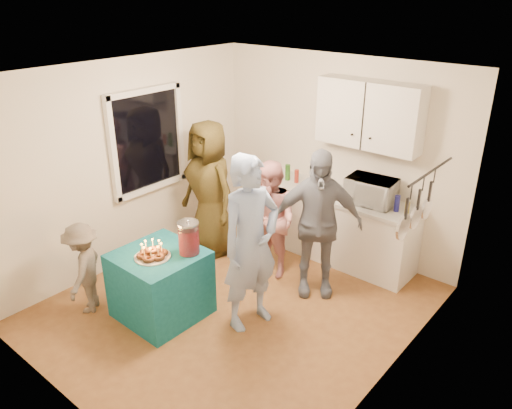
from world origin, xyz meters
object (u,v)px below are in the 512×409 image
Objects in this scene: woman_back_right at (316,224)px; man_birthday at (251,244)px; counter at (333,226)px; woman_back_center at (271,220)px; party_table at (161,284)px; punch_jar at (189,239)px; microwave at (371,191)px; woman_back_left at (209,189)px; child_near_left at (84,268)px.

man_birthday is at bearing -137.69° from woman_back_right.
woman_back_center is at bearing -111.91° from counter.
party_table is at bearing -107.60° from counter.
punch_jar reaches higher than counter.
microwave is 0.39× the size of woman_back_center.
counter is 0.81m from microwave.
microwave is 0.32× the size of woman_back_left.
woman_back_left is 1.89m from child_near_left.
woman_back_right is (0.18, 0.94, -0.07)m from man_birthday.
party_table is at bearing -122.91° from microwave.
woman_back_right is 1.67× the size of child_near_left.
counter is at bearing 174.99° from microwave.
microwave is 0.91m from woman_back_right.
party_table is 1.86m from woman_back_right.
child_near_left is at bearing -168.39° from woman_back_right.
child_near_left is (-0.11, -1.85, -0.39)m from woman_back_left.
woman_back_right is (0.64, 0.03, 0.15)m from woman_back_center.
microwave is 0.30× the size of man_birthday.
woman_back_center is at bearing 83.54° from punch_jar.
woman_back_center is 2.21m from child_near_left.
party_table is at bearing -137.05° from punch_jar.
man_birthday is at bearing -53.43° from woman_back_center.
counter is 1.87m from man_birthday.
woman_back_right is (-0.21, -0.86, -0.19)m from microwave.
man_birthday reaches higher than punch_jar.
woman_back_left reaches higher than counter.
counter is 1.71m from woman_back_left.
punch_jar is at bearing -47.26° from woman_back_left.
man_birthday is 1.04× the size of woman_back_left.
man_birthday is 1.89m from child_near_left.
man_birthday reaches higher than woman_back_left.
counter is 6.47× the size of punch_jar.
woman_back_left is (-0.84, 1.15, -0.01)m from punch_jar.
punch_jar is (0.24, 0.23, 0.55)m from party_table.
microwave is 0.55× the size of child_near_left.
punch_jar is at bearing -103.24° from counter.
man_birthday is at bearing -86.66° from counter.
counter is at bearing 72.40° from party_table.
counter is 3.15m from child_near_left.
party_table is at bearing -161.76° from woman_back_right.
party_table is 1.59m from woman_back_left.
punch_jar reaches higher than party_table.
counter is 2.59× the size of party_table.
woman_back_right reaches higher than microwave.
party_table is at bearing -60.07° from woman_back_left.
party_table is at bearing 86.79° from child_near_left.
counter is 1.24× the size of woman_back_right.
woman_back_right is (0.28, -0.86, 0.45)m from counter.
punch_jar is 0.18× the size of man_birthday.
man_birthday is (0.84, 0.53, 0.57)m from party_table.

